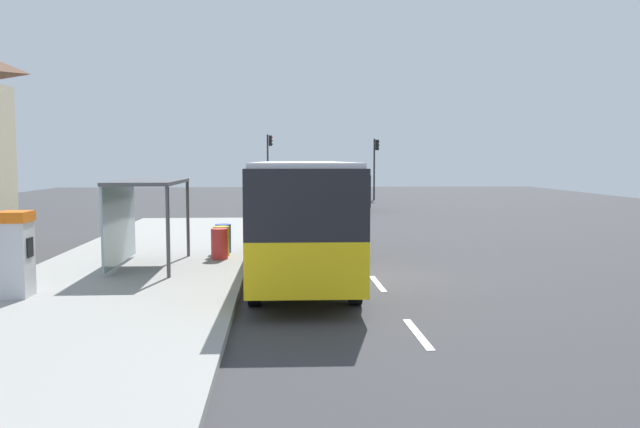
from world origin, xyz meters
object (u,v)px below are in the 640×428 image
Objects in this scene: recycling_bin_blue at (223,238)px; bus_shelter at (138,200)px; sedan_far at (330,187)px; ticket_machine at (16,253)px; sedan_near at (338,191)px; bus at (301,211)px; white_van at (349,189)px; traffic_light_far_side at (269,157)px; traffic_light_near_side at (375,159)px; recycling_bin_red at (219,244)px; recycling_bin_yellow at (221,241)px.

recycling_bin_blue is 0.24× the size of bus_shelter.
ticket_machine reaches higher than sedan_far.
sedan_near is at bearing -90.00° from sedan_far.
bus is 11.63× the size of recycling_bin_blue.
traffic_light_far_side is at bearing 114.82° from white_van.
recycling_bin_blue is at bearing -99.83° from sedan_far.
traffic_light_near_side reaches higher than white_van.
ticket_machine is at bearing -127.05° from recycling_bin_red.
recycling_bin_blue is (0.00, 0.70, 0.00)m from recycling_bin_yellow.
bus reaches higher than sedan_far.
bus reaches higher than white_van.
sedan_near is 33.05m from bus_shelter.
traffic_light_far_side is 34.45m from bus_shelter.
recycling_bin_blue is at bearing -107.48° from traffic_light_near_side.
bus is 41.26m from sedan_far.
traffic_light_near_side reaches higher than sedan_far.
sedan_far is at bearing 47.54° from traffic_light_far_side.
bus is 2.11× the size of white_van.
bus reaches higher than bus_shelter.
bus is at bearing -95.58° from sedan_far.
bus is 4.48m from recycling_bin_blue.
sedan_far is 38.77m from recycling_bin_yellow.
ticket_machine is 0.48× the size of bus_shelter.
recycling_bin_red and recycling_bin_yellow have the same top height.
recycling_bin_red is at bearing -106.55° from white_van.
ticket_machine is at bearing -153.60° from bus.
traffic_light_far_side reaches higher than white_van.
bus is 35.12m from traffic_light_near_side.
bus_shelter is at bearing 169.38° from bus.
bus reaches higher than recycling_bin_red.
sedan_near is 8.32m from sedan_far.
ticket_machine is at bearing -120.93° from recycling_bin_blue.
bus_shelter is (-2.21, -1.95, 1.44)m from recycling_bin_yellow.
ticket_machine is at bearing -111.24° from white_van.
recycling_bin_red is 0.18× the size of traffic_light_far_side.
ticket_machine is 38.81m from traffic_light_far_side.
bus_shelter reaches higher than recycling_bin_blue.
recycling_bin_blue is at bearing -107.63° from white_van.
ticket_machine is 2.04× the size of recycling_bin_blue.
recycling_bin_yellow is (-2.49, 2.83, -1.19)m from bus.
recycling_bin_yellow is at bearing -91.94° from traffic_light_far_side.
recycling_bin_yellow is 1.00× the size of recycling_bin_blue.
bus_shelter is at bearing -105.30° from sedan_near.
traffic_light_far_side is (-8.60, 0.80, 0.21)m from traffic_light_near_side.
traffic_light_far_side reaches higher than bus.
ticket_machine reaches higher than recycling_bin_red.
bus_shelter is at bearing 65.85° from ticket_machine.
sedan_near is 0.85× the size of traffic_light_far_side.
traffic_light_near_side is (9.70, 32.21, 2.63)m from recycling_bin_red.
sedan_far is 0.85× the size of traffic_light_far_side.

